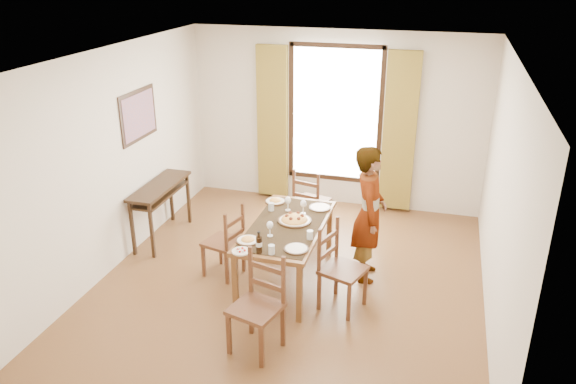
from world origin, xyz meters
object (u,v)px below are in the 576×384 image
(man, at_px, (369,214))
(pasta_platter, at_px, (294,218))
(console_table, at_px, (160,193))
(dining_table, at_px, (286,230))

(man, distance_m, pasta_platter, 0.89)
(console_table, distance_m, dining_table, 2.07)
(dining_table, bearing_deg, console_table, 162.54)
(pasta_platter, bearing_deg, console_table, 165.70)
(dining_table, bearing_deg, man, 22.52)
(dining_table, xyz_separation_m, man, (0.91, 0.38, 0.15))
(dining_table, height_order, man, man)
(dining_table, distance_m, pasta_platter, 0.17)
(console_table, height_order, dining_table, console_table)
(dining_table, bearing_deg, pasta_platter, 55.08)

